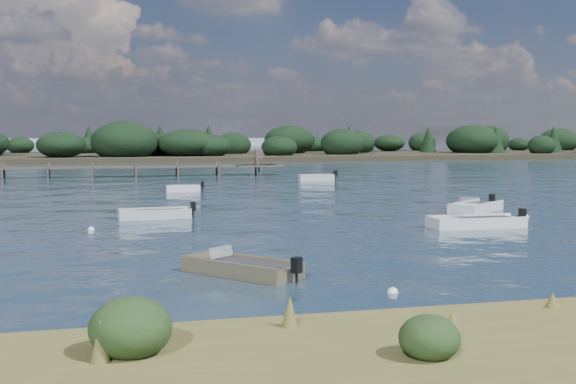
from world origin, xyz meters
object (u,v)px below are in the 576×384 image
object	(u,v)px
dinghy_near_olive	(241,270)
jetty	(3,169)
dinghy_mid_white_b	(476,209)
tender_far_white	(183,190)
tender_far_grey_b	(316,179)
dinghy_mid_grey	(154,216)
dinghy_mid_white_a	(475,224)

from	to	relation	value
dinghy_near_olive	jetty	xyz separation A→B (m)	(-14.23, 53.11, 0.85)
dinghy_mid_white_b	tender_far_white	world-z (taller)	dinghy_mid_white_b
dinghy_near_olive	dinghy_mid_white_b	world-z (taller)	dinghy_mid_white_b
dinghy_mid_white_b	jetty	distance (m)	48.91
tender_far_grey_b	jetty	distance (m)	31.01
tender_far_white	dinghy_mid_grey	bearing A→B (deg)	-100.83
dinghy_mid_grey	dinghy_near_olive	xyz separation A→B (m)	(1.76, -16.15, -0.00)
dinghy_mid_grey	tender_far_grey_b	bearing A→B (deg)	57.56
dinghy_mid_white_a	dinghy_mid_white_b	xyz separation A→B (m)	(3.52, 6.43, 0.00)
tender_far_white	tender_far_grey_b	distance (m)	16.10
dinghy_mid_white_a	tender_far_grey_b	distance (m)	33.57
tender_far_white	tender_far_grey_b	xyz separation A→B (m)	(13.30, 9.07, 0.04)
dinghy_mid_grey	dinghy_near_olive	bearing A→B (deg)	-83.76
tender_far_white	tender_far_grey_b	size ratio (longest dim) A/B	0.78
tender_far_white	dinghy_mid_white_b	bearing A→B (deg)	-50.13
tender_far_white	dinghy_near_olive	bearing A→B (deg)	-92.56
dinghy_near_olive	dinghy_mid_white_b	bearing A→B (deg)	42.39
dinghy_near_olive	tender_far_grey_b	bearing A→B (deg)	70.69
dinghy_near_olive	jetty	size ratio (longest dim) A/B	0.06
dinghy_mid_grey	tender_far_grey_b	size ratio (longest dim) A/B	1.11
dinghy_mid_grey	tender_far_white	world-z (taller)	dinghy_mid_grey
dinghy_near_olive	dinghy_mid_white_a	bearing A→B (deg)	33.65
jetty	tender_far_grey_b	bearing A→B (deg)	-20.64
dinghy_mid_white_a	tender_far_grey_b	world-z (taller)	tender_far_grey_b
dinghy_mid_white_b	dinghy_near_olive	bearing A→B (deg)	-137.61
dinghy_mid_grey	dinghy_mid_white_b	distance (m)	18.33
dinghy_mid_white_b	tender_far_grey_b	world-z (taller)	tender_far_grey_b
dinghy_mid_white_b	dinghy_mid_grey	bearing A→B (deg)	176.70
dinghy_near_olive	dinghy_mid_white_a	xyz separation A→B (m)	(13.01, 8.66, 0.01)
tender_far_white	jetty	size ratio (longest dim) A/B	0.04
dinghy_near_olive	tender_far_grey_b	distance (m)	44.70
dinghy_mid_white_b	dinghy_mid_white_a	bearing A→B (deg)	-118.70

